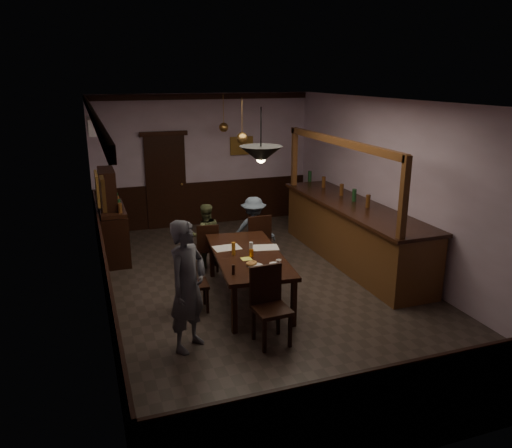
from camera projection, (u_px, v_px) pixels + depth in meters
name	position (u px, v px, depth m)	size (l,w,h in m)	color
room	(264.00, 200.00, 7.82)	(5.01, 8.01, 3.01)	#2D2621
dining_table	(248.00, 258.00, 7.67)	(1.22, 2.29, 0.75)	black
chair_far_left	(208.00, 246.00, 8.82)	(0.44, 0.44, 0.89)	black
chair_far_right	(258.00, 239.00, 8.99)	(0.43, 0.43, 1.00)	black
chair_near	(269.00, 301.00, 6.48)	(0.47, 0.47, 1.02)	black
chair_side	(190.00, 280.00, 7.34)	(0.41, 0.41, 0.88)	black
person_standing	(188.00, 286.00, 6.22)	(0.62, 0.41, 1.71)	#4F515A
person_seated_left	(205.00, 235.00, 9.04)	(0.57, 0.45, 1.18)	#4C5432
person_seated_right	(254.00, 230.00, 9.23)	(0.81, 0.47, 1.25)	slate
newspaper_left	(227.00, 248.00, 7.90)	(0.42, 0.30, 0.01)	silver
newspaper_right	(265.00, 248.00, 7.91)	(0.42, 0.30, 0.01)	silver
napkin	(246.00, 259.00, 7.44)	(0.15, 0.15, 0.00)	#F1F65A
saucer	(274.00, 264.00, 7.23)	(0.15, 0.15, 0.01)	white
coffee_cup	(279.00, 262.00, 7.17)	(0.08, 0.08, 0.07)	white
pastry_plate	(255.00, 266.00, 7.15)	(0.22, 0.22, 0.01)	white
pastry_ring_a	(250.00, 264.00, 7.15)	(0.13, 0.13, 0.04)	#C68C47
pastry_ring_b	(253.00, 263.00, 7.19)	(0.13, 0.13, 0.04)	#C68C47
soda_can	(251.00, 253.00, 7.50)	(0.07, 0.07, 0.12)	orange
beer_glass	(234.00, 249.00, 7.58)	(0.06, 0.06, 0.20)	#BF721E
water_glass	(251.00, 247.00, 7.73)	(0.06, 0.06, 0.15)	silver
pepper_mill	(233.00, 270.00, 6.84)	(0.04, 0.04, 0.14)	black
sideboard	(113.00, 224.00, 9.39)	(0.47, 1.31, 1.73)	black
bar_counter	(352.00, 231.00, 9.29)	(0.97, 4.15, 2.33)	#4E2E15
door_back	(166.00, 183.00, 11.23)	(0.90, 0.06, 2.10)	black
ac_unit	(93.00, 126.00, 9.40)	(0.20, 0.85, 0.30)	white
picture_left_small	(103.00, 194.00, 5.40)	(0.04, 0.28, 0.36)	olive
picture_left_large	(97.00, 188.00, 7.70)	(0.04, 0.62, 0.48)	olive
picture_back	(242.00, 146.00, 11.59)	(0.55, 0.04, 0.42)	olive
pendant_iron	(261.00, 155.00, 6.43)	(0.56, 0.56, 0.71)	black
pendant_brass_mid	(242.00, 138.00, 8.91)	(0.20, 0.20, 0.81)	#BF8C3F
pendant_brass_far	(224.00, 127.00, 10.70)	(0.20, 0.20, 0.81)	#BF8C3F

